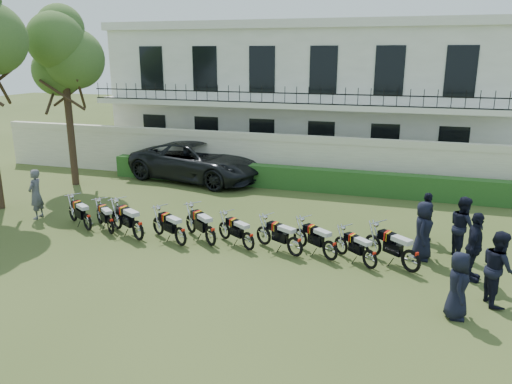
# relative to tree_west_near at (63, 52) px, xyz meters

# --- Properties ---
(ground) EXTENTS (100.00, 100.00, 0.00)m
(ground) POSITION_rel_tree_west_near_xyz_m (8.96, -5.00, -5.89)
(ground) COLOR #39481C
(ground) RESTS_ON ground
(perimeter_wall) EXTENTS (30.00, 0.35, 2.30)m
(perimeter_wall) POSITION_rel_tree_west_near_xyz_m (8.96, 3.00, -4.72)
(perimeter_wall) COLOR #EEE5C8
(perimeter_wall) RESTS_ON ground
(hedge) EXTENTS (18.00, 0.60, 1.00)m
(hedge) POSITION_rel_tree_west_near_xyz_m (9.96, 2.20, -5.39)
(hedge) COLOR #1F4D1B
(hedge) RESTS_ON ground
(building) EXTENTS (20.40, 9.60, 7.40)m
(building) POSITION_rel_tree_west_near_xyz_m (8.96, 8.96, -2.18)
(building) COLOR white
(building) RESTS_ON ground
(tree_west_near) EXTENTS (3.40, 3.20, 7.90)m
(tree_west_near) POSITION_rel_tree_west_near_xyz_m (0.00, 0.00, 0.00)
(tree_west_near) COLOR #473323
(tree_west_near) RESTS_ON ground
(motorcycle_0) EXTENTS (1.66, 1.10, 1.04)m
(motorcycle_0) POSITION_rel_tree_west_near_xyz_m (4.35, -5.23, -5.41)
(motorcycle_0) COLOR black
(motorcycle_0) RESTS_ON ground
(motorcycle_1) EXTENTS (1.44, 1.22, 0.98)m
(motorcycle_1) POSITION_rel_tree_west_near_xyz_m (5.28, -5.29, -5.44)
(motorcycle_1) COLOR black
(motorcycle_1) RESTS_ON ground
(motorcycle_2) EXTENTS (1.87, 1.16, 1.15)m
(motorcycle_2) POSITION_rel_tree_west_near_xyz_m (6.47, -5.55, -5.36)
(motorcycle_2) COLOR black
(motorcycle_2) RESTS_ON ground
(motorcycle_3) EXTENTS (1.71, 1.07, 1.05)m
(motorcycle_3) POSITION_rel_tree_west_near_xyz_m (7.98, -5.55, -5.40)
(motorcycle_3) COLOR black
(motorcycle_3) RESTS_ON ground
(motorcycle_4) EXTENTS (1.62, 1.36, 1.10)m
(motorcycle_4) POSITION_rel_tree_west_near_xyz_m (8.88, -5.27, -5.38)
(motorcycle_4) COLOR black
(motorcycle_4) RESTS_ON ground
(motorcycle_5) EXTENTS (1.57, 1.08, 1.00)m
(motorcycle_5) POSITION_rel_tree_west_near_xyz_m (10.12, -5.27, -5.43)
(motorcycle_5) COLOR black
(motorcycle_5) RESTS_ON ground
(motorcycle_6) EXTENTS (1.73, 1.01, 1.05)m
(motorcycle_6) POSITION_rel_tree_west_near_xyz_m (11.60, -5.31, -5.41)
(motorcycle_6) COLOR black
(motorcycle_6) RESTS_ON ground
(motorcycle_7) EXTENTS (1.60, 1.20, 1.04)m
(motorcycle_7) POSITION_rel_tree_west_near_xyz_m (12.64, -5.30, -5.41)
(motorcycle_7) COLOR black
(motorcycle_7) RESTS_ON ground
(motorcycle_8) EXTENTS (1.40, 1.23, 0.97)m
(motorcycle_8) POSITION_rel_tree_west_near_xyz_m (13.80, -5.54, -5.44)
(motorcycle_8) COLOR black
(motorcycle_8) RESTS_ON ground
(motorcycle_9) EXTENTS (1.67, 1.38, 1.13)m
(motorcycle_9) POSITION_rel_tree_west_near_xyz_m (14.89, -5.45, -5.37)
(motorcycle_9) COLOR black
(motorcycle_9) RESTS_ON ground
(suv) EXTENTS (7.01, 4.27, 1.82)m
(suv) POSITION_rel_tree_west_near_xyz_m (5.03, 2.45, -4.98)
(suv) COLOR black
(suv) RESTS_ON ground
(inspector) EXTENTS (0.55, 0.73, 1.84)m
(inspector) POSITION_rel_tree_west_near_xyz_m (1.74, -4.58, -4.97)
(inspector) COLOR #5E5E64
(inspector) RESTS_ON ground
(officer_0) EXTENTS (0.53, 0.79, 1.60)m
(officer_0) POSITION_rel_tree_west_near_xyz_m (15.91, -7.63, -5.09)
(officer_0) COLOR black
(officer_0) RESTS_ON ground
(officer_1) EXTENTS (0.89, 1.04, 1.85)m
(officer_1) POSITION_rel_tree_west_near_xyz_m (16.87, -6.62, -4.96)
(officer_1) COLOR black
(officer_1) RESTS_ON ground
(officer_2) EXTENTS (0.68, 1.18, 1.89)m
(officer_2) POSITION_rel_tree_west_near_xyz_m (16.45, -5.39, -4.95)
(officer_2) COLOR black
(officer_2) RESTS_ON ground
(officer_3) EXTENTS (0.68, 0.93, 1.77)m
(officer_3) POSITION_rel_tree_west_near_xyz_m (15.18, -4.32, -5.01)
(officer_3) COLOR black
(officer_3) RESTS_ON ground
(officer_4) EXTENTS (0.93, 1.06, 1.84)m
(officer_4) POSITION_rel_tree_west_near_xyz_m (16.30, -3.73, -4.97)
(officer_4) COLOR black
(officer_4) RESTS_ON ground
(officer_5) EXTENTS (0.53, 1.00, 1.63)m
(officer_5) POSITION_rel_tree_west_near_xyz_m (15.30, -2.81, -5.07)
(officer_5) COLOR black
(officer_5) RESTS_ON ground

